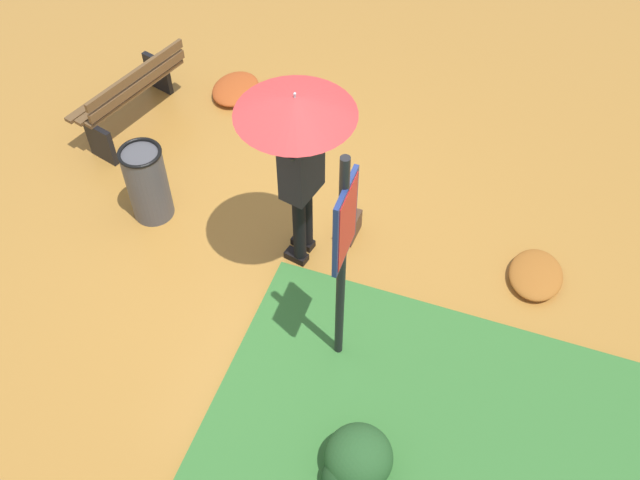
% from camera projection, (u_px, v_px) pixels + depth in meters
% --- Properties ---
extents(ground_plane, '(18.00, 18.00, 0.00)m').
position_uv_depth(ground_plane, '(272.00, 256.00, 6.90)').
color(ground_plane, '#B27A33').
extents(person_with_umbrella, '(0.96, 0.96, 2.04)m').
position_uv_depth(person_with_umbrella, '(298.00, 137.00, 5.69)').
color(person_with_umbrella, black).
rests_on(person_with_umbrella, ground_plane).
extents(info_sign_post, '(0.44, 0.07, 2.30)m').
position_uv_depth(info_sign_post, '(343.00, 246.00, 5.11)').
color(info_sign_post, black).
rests_on(info_sign_post, ground_plane).
extents(handbag, '(0.31, 0.15, 0.37)m').
position_uv_depth(handbag, '(350.00, 226.00, 6.98)').
color(handbag, '#4C3323').
rests_on(handbag, ground_plane).
extents(park_bench, '(1.44, 0.74, 0.75)m').
position_uv_depth(park_bench, '(131.00, 94.00, 7.85)').
color(park_bench, black).
rests_on(park_bench, ground_plane).
extents(trash_bin, '(0.42, 0.42, 0.83)m').
position_uv_depth(trash_bin, '(147.00, 183.00, 6.95)').
color(trash_bin, '#4C4C51').
rests_on(trash_bin, ground_plane).
extents(shrub_cluster, '(0.57, 0.52, 0.47)m').
position_uv_depth(shrub_cluster, '(355.00, 461.00, 5.36)').
color(shrub_cluster, '#285628').
rests_on(shrub_cluster, ground_plane).
extents(leaf_pile_near_person, '(0.66, 0.52, 0.14)m').
position_uv_depth(leaf_pile_near_person, '(236.00, 89.00, 8.43)').
color(leaf_pile_near_person, '#B74C1E').
rests_on(leaf_pile_near_person, ground_plane).
extents(leaf_pile_by_bench, '(0.62, 0.49, 0.14)m').
position_uv_depth(leaf_pile_by_bench, '(536.00, 275.00, 6.67)').
color(leaf_pile_by_bench, '#A86023').
rests_on(leaf_pile_by_bench, ground_plane).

